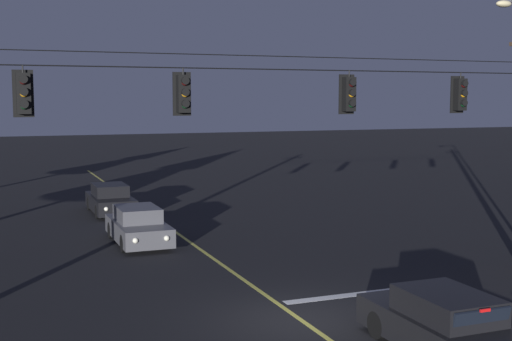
# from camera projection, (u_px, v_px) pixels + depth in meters

# --- Properties ---
(ground_plane) EXTENTS (180.00, 180.00, 0.00)m
(ground_plane) POSITION_uv_depth(u_px,v_px,m) (302.00, 320.00, 16.95)
(ground_plane) COLOR black
(lane_centre_stripe) EXTENTS (0.14, 60.00, 0.01)m
(lane_centre_stripe) POSITION_uv_depth(u_px,v_px,m) (205.00, 252.00, 24.44)
(lane_centre_stripe) COLOR #D1C64C
(lane_centre_stripe) RESTS_ON ground
(stop_bar_paint) EXTENTS (3.40, 0.36, 0.01)m
(stop_bar_paint) POSITION_uv_depth(u_px,v_px,m) (340.00, 296.00, 19.03)
(stop_bar_paint) COLOR silver
(stop_bar_paint) RESTS_ON ground
(signal_span_assembly) EXTENTS (19.75, 0.32, 7.67)m
(signal_span_assembly) POSITION_uv_depth(u_px,v_px,m) (270.00, 154.00, 18.47)
(signal_span_assembly) COLOR #423021
(signal_span_assembly) RESTS_ON ground
(traffic_light_leftmost) EXTENTS (0.48, 0.41, 1.22)m
(traffic_light_leftmost) POSITION_uv_depth(u_px,v_px,m) (23.00, 93.00, 15.98)
(traffic_light_leftmost) COLOR black
(traffic_light_left_inner) EXTENTS (0.48, 0.41, 1.22)m
(traffic_light_left_inner) POSITION_uv_depth(u_px,v_px,m) (184.00, 94.00, 17.40)
(traffic_light_left_inner) COLOR black
(traffic_light_centre) EXTENTS (0.48, 0.41, 1.22)m
(traffic_light_centre) POSITION_uv_depth(u_px,v_px,m) (349.00, 94.00, 19.16)
(traffic_light_centre) COLOR black
(traffic_light_right_inner) EXTENTS (0.48, 0.41, 1.22)m
(traffic_light_right_inner) POSITION_uv_depth(u_px,v_px,m) (461.00, 94.00, 20.56)
(traffic_light_right_inner) COLOR black
(car_waiting_near_lane) EXTENTS (1.80, 4.33, 1.39)m
(car_waiting_near_lane) POSITION_uv_depth(u_px,v_px,m) (444.00, 325.00, 14.65)
(car_waiting_near_lane) COLOR black
(car_waiting_near_lane) RESTS_ON ground
(car_oncoming_lead) EXTENTS (1.80, 4.42, 1.39)m
(car_oncoming_lead) POSITION_uv_depth(u_px,v_px,m) (138.00, 226.00, 25.96)
(car_oncoming_lead) COLOR #4C4C51
(car_oncoming_lead) RESTS_ON ground
(car_oncoming_trailing) EXTENTS (1.80, 4.42, 1.39)m
(car_oncoming_trailing) POSITION_uv_depth(u_px,v_px,m) (110.00, 200.00, 32.74)
(car_oncoming_trailing) COLOR black
(car_oncoming_trailing) RESTS_ON ground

